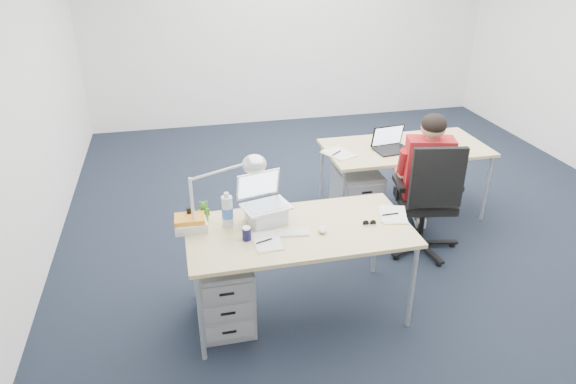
{
  "coord_description": "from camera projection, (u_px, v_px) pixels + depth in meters",
  "views": [
    {
      "loc": [
        -1.8,
        -4.06,
        2.6
      ],
      "look_at": [
        -1.02,
        -0.66,
        0.85
      ],
      "focal_mm": 32.0,
      "sensor_mm": 36.0,
      "label": 1
    }
  ],
  "objects": [
    {
      "name": "desk_lamp",
      "position": [
        216.0,
        193.0,
        3.53
      ],
      "size": [
        0.53,
        0.33,
        0.56
      ],
      "primitive_type": null,
      "rotation": [
        0.0,
        0.0,
        0.33
      ],
      "color": "silver",
      "rests_on": "desk_near"
    },
    {
      "name": "wireless_keyboard",
      "position": [
        292.0,
        233.0,
        3.59
      ],
      "size": [
        0.25,
        0.13,
        0.01
      ],
      "primitive_type": "cube",
      "rotation": [
        0.0,
        0.0,
        -0.14
      ],
      "color": "white",
      "rests_on": "desk_near"
    },
    {
      "name": "bear_figurine",
      "position": [
        204.0,
        211.0,
        3.73
      ],
      "size": [
        0.1,
        0.09,
        0.16
      ],
      "primitive_type": null,
      "rotation": [
        0.0,
        0.0,
        -0.33
      ],
      "color": "#22681B",
      "rests_on": "desk_near"
    },
    {
      "name": "room",
      "position": [
        389.0,
        54.0,
        4.3
      ],
      "size": [
        6.02,
        7.02,
        2.8
      ],
      "color": "white",
      "rests_on": "ground"
    },
    {
      "name": "floor",
      "position": [
        373.0,
        229.0,
        5.07
      ],
      "size": [
        7.0,
        7.0,
        0.0
      ],
      "primitive_type": "plane",
      "color": "black",
      "rests_on": "ground"
    },
    {
      "name": "dark_laptop",
      "position": [
        394.0,
        139.0,
        4.91
      ],
      "size": [
        0.37,
        0.36,
        0.24
      ],
      "primitive_type": null,
      "rotation": [
        0.0,
        0.0,
        0.12
      ],
      "color": "black",
      "rests_on": "desk_far"
    },
    {
      "name": "far_papers",
      "position": [
        338.0,
        154.0,
        4.89
      ],
      "size": [
        0.31,
        0.36,
        0.01
      ],
      "primitive_type": "cube",
      "rotation": [
        0.0,
        0.0,
        0.4
      ],
      "color": "white",
      "rests_on": "desk_far"
    },
    {
      "name": "cordless_phone",
      "position": [
        190.0,
        217.0,
        3.66
      ],
      "size": [
        0.04,
        0.03,
        0.14
      ],
      "primitive_type": "cube",
      "rotation": [
        0.0,
        0.0,
        0.19
      ],
      "color": "black",
      "rests_on": "desk_near"
    },
    {
      "name": "book_stack",
      "position": [
        191.0,
        223.0,
        3.62
      ],
      "size": [
        0.28,
        0.25,
        0.1
      ],
      "primitive_type": "cube",
      "rotation": [
        0.0,
        0.0,
        -0.41
      ],
      "color": "silver",
      "rests_on": "desk_near"
    },
    {
      "name": "papers_left",
      "position": [
        267.0,
        242.0,
        3.49
      ],
      "size": [
        0.18,
        0.26,
        0.01
      ],
      "primitive_type": "cube",
      "rotation": [
        0.0,
        0.0,
        0.02
      ],
      "color": "#FBDC91",
      "rests_on": "desk_near"
    },
    {
      "name": "water_bottle",
      "position": [
        227.0,
        209.0,
        3.64
      ],
      "size": [
        0.08,
        0.08,
        0.26
      ],
      "primitive_type": "cylinder",
      "rotation": [
        0.0,
        0.0,
        -0.01
      ],
      "color": "silver",
      "rests_on": "desk_near"
    },
    {
      "name": "silver_laptop",
      "position": [
        266.0,
        201.0,
        3.66
      ],
      "size": [
        0.38,
        0.33,
        0.35
      ],
      "primitive_type": null,
      "rotation": [
        0.0,
        0.0,
        0.24
      ],
      "color": "silver",
      "rests_on": "desk_near"
    },
    {
      "name": "sunglasses",
      "position": [
        369.0,
        223.0,
        3.7
      ],
      "size": [
        0.1,
        0.06,
        0.02
      ],
      "primitive_type": null,
      "rotation": [
        0.0,
        0.0,
        -0.12
      ],
      "color": "black",
      "rests_on": "desk_near"
    },
    {
      "name": "seated_person",
      "position": [
        423.0,
        178.0,
        4.62
      ],
      "size": [
        0.51,
        0.75,
        1.28
      ],
      "rotation": [
        0.0,
        0.0,
        -0.27
      ],
      "color": "#A8181B",
      "rests_on": "ground"
    },
    {
      "name": "office_chair",
      "position": [
        424.0,
        220.0,
        4.61
      ],
      "size": [
        0.8,
        0.8,
        1.08
      ],
      "rotation": [
        0.0,
        0.0,
        -0.19
      ],
      "color": "black",
      "rests_on": "ground"
    },
    {
      "name": "desk_far",
      "position": [
        405.0,
        151.0,
        5.1
      ],
      "size": [
        1.6,
        0.8,
        0.73
      ],
      "color": "tan",
      "rests_on": "ground"
    },
    {
      "name": "far_cup",
      "position": [
        439.0,
        136.0,
        5.18
      ],
      "size": [
        0.09,
        0.09,
        0.11
      ],
      "primitive_type": "cylinder",
      "rotation": [
        0.0,
        0.0,
        0.26
      ],
      "color": "white",
      "rests_on": "desk_far"
    },
    {
      "name": "papers_right",
      "position": [
        392.0,
        215.0,
        3.82
      ],
      "size": [
        0.26,
        0.31,
        0.01
      ],
      "primitive_type": "cube",
      "rotation": [
        0.0,
        0.0,
        -0.29
      ],
      "color": "#FBDC91",
      "rests_on": "desk_near"
    },
    {
      "name": "headphones",
      "position": [
        266.0,
        210.0,
        3.86
      ],
      "size": [
        0.26,
        0.21,
        0.04
      ],
      "primitive_type": null,
      "rotation": [
        0.0,
        0.0,
        -0.09
      ],
      "color": "black",
      "rests_on": "desk_near"
    },
    {
      "name": "can_koozie",
      "position": [
        247.0,
        233.0,
        3.5
      ],
      "size": [
        0.08,
        0.08,
        0.1
      ],
      "primitive_type": "cylinder",
      "rotation": [
        0.0,
        0.0,
        -0.32
      ],
      "color": "#151543",
      "rests_on": "desk_near"
    },
    {
      "name": "drawer_pedestal_near",
      "position": [
        224.0,
        291.0,
        3.74
      ],
      "size": [
        0.4,
        0.5,
        0.55
      ],
      "primitive_type": "cube",
      "color": "#989B9D",
      "rests_on": "ground"
    },
    {
      "name": "desk_near",
      "position": [
        299.0,
        234.0,
        3.67
      ],
      "size": [
        1.6,
        0.8,
        0.73
      ],
      "color": "tan",
      "rests_on": "ground"
    },
    {
      "name": "drawer_pedestal_far",
      "position": [
        356.0,
        196.0,
        5.1
      ],
      "size": [
        0.4,
        0.5,
        0.55
      ],
      "primitive_type": "cube",
      "color": "#989B9D",
      "rests_on": "ground"
    },
    {
      "name": "computer_mouse",
      "position": [
        322.0,
        229.0,
        3.61
      ],
      "size": [
        0.09,
        0.11,
        0.03
      ],
      "primitive_type": "ellipsoid",
      "rotation": [
        0.0,
        0.0,
        -0.28
      ],
      "color": "white",
      "rests_on": "desk_near"
    }
  ]
}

